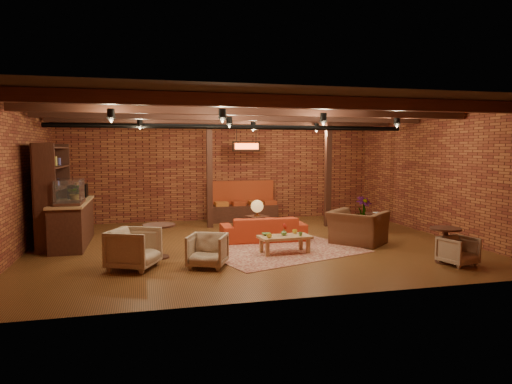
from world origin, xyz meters
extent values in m
plane|color=#3E260F|center=(0.00, 0.00, 0.00)|extent=(10.00, 10.00, 0.00)
cube|color=black|center=(0.00, 0.00, 3.20)|extent=(10.00, 8.00, 0.02)
cube|color=maroon|center=(0.00, 4.00, 1.60)|extent=(10.00, 0.02, 3.20)
cube|color=maroon|center=(0.00, -4.00, 1.60)|extent=(10.00, 0.02, 3.20)
cube|color=maroon|center=(-5.00, 0.00, 1.60)|extent=(0.02, 8.00, 3.20)
cube|color=maroon|center=(5.00, 0.00, 1.60)|extent=(0.02, 8.00, 3.20)
cylinder|color=black|center=(0.00, 1.60, 2.85)|extent=(9.60, 0.12, 0.12)
cube|color=black|center=(-0.60, 2.60, 1.60)|extent=(0.16, 0.16, 3.20)
cube|color=black|center=(2.80, 2.00, 1.60)|extent=(0.16, 0.16, 3.20)
imported|color=#337F33|center=(-4.00, 1.20, 1.22)|extent=(0.35, 0.39, 0.30)
cube|color=#F64A18|center=(0.60, 3.10, 2.35)|extent=(0.86, 0.06, 0.30)
cube|color=maroon|center=(0.52, -0.74, 0.01)|extent=(3.97, 3.47, 0.01)
imported|color=#AC3017|center=(0.41, 0.37, 0.30)|extent=(2.10, 0.86, 0.61)
cube|color=#A07A4A|center=(0.51, -1.07, 0.36)|extent=(1.17, 0.64, 0.05)
cube|color=#A07A4A|center=(0.06, -1.30, 0.17)|extent=(0.07, 0.07, 0.33)
cube|color=#A07A4A|center=(1.00, -1.23, 0.17)|extent=(0.07, 0.07, 0.33)
cube|color=#A07A4A|center=(0.03, -0.90, 0.17)|extent=(0.07, 0.07, 0.33)
cube|color=#A07A4A|center=(0.97, -0.83, 0.17)|extent=(0.07, 0.07, 0.33)
imported|color=gold|center=(0.12, -1.23, 0.43)|extent=(0.12, 0.12, 0.09)
imported|color=#53833B|center=(0.84, -1.18, 0.43)|extent=(0.10, 0.10, 0.08)
imported|color=gold|center=(0.81, -0.86, 0.43)|extent=(0.12, 0.12, 0.09)
imported|color=#53833B|center=(0.14, -0.91, 0.41)|extent=(0.21, 0.21, 0.05)
imported|color=#53833B|center=(0.51, -1.02, 0.44)|extent=(0.11, 0.11, 0.11)
sphere|color=#AA1C12|center=(0.51, -1.02, 0.59)|extent=(0.10, 0.10, 0.10)
cube|color=black|center=(0.32, 0.62, 0.56)|extent=(0.60, 0.60, 0.05)
cylinder|color=black|center=(0.32, 0.62, 0.27)|extent=(0.04, 0.04, 0.54)
cylinder|color=#976132|center=(0.32, 0.62, 0.60)|extent=(0.16, 0.16, 0.02)
cylinder|color=#976132|center=(0.32, 0.62, 0.68)|extent=(0.05, 0.05, 0.23)
sphere|color=orange|center=(0.32, 0.62, 0.84)|extent=(0.32, 0.32, 0.32)
cylinder|color=black|center=(-2.15, -0.84, 0.69)|extent=(0.68, 0.68, 0.04)
cylinder|color=black|center=(-2.15, -0.84, 0.35)|extent=(0.09, 0.09, 0.66)
cylinder|color=black|center=(-2.15, -0.84, 0.02)|extent=(0.41, 0.41, 0.04)
imported|color=beige|center=(-2.65, -1.61, 0.42)|extent=(1.05, 1.08, 0.85)
imported|color=beige|center=(-1.28, -1.82, 0.36)|extent=(0.89, 0.86, 0.71)
imported|color=brown|center=(2.50, -0.54, 0.53)|extent=(1.39, 1.44, 1.07)
cube|color=black|center=(3.66, 0.78, 0.50)|extent=(0.60, 0.60, 0.04)
cylinder|color=black|center=(3.66, 0.78, 0.24)|extent=(0.04, 0.04, 0.48)
imported|color=black|center=(3.66, 0.78, 0.53)|extent=(0.24, 0.28, 0.02)
cylinder|color=black|center=(3.38, -2.62, 0.69)|extent=(0.60, 0.60, 0.04)
cylinder|color=black|center=(3.38, -2.62, 0.35)|extent=(0.09, 0.09, 0.66)
cylinder|color=black|center=(3.38, -2.62, 0.02)|extent=(0.36, 0.36, 0.04)
imported|color=beige|center=(3.52, -2.83, 0.31)|extent=(0.71, 0.68, 0.62)
imported|color=#4C7F4C|center=(3.78, 1.67, 1.32)|extent=(1.82, 1.82, 2.64)
camera|label=1|loc=(-2.44, -10.41, 2.27)|focal=32.00mm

